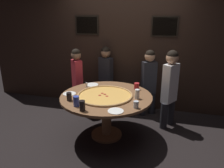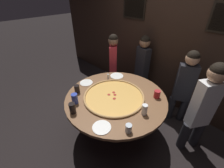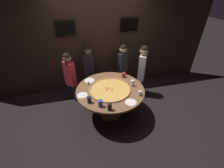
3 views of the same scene
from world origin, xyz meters
TOP-DOWN VIEW (x-y plane):
  - ground_plane at (0.00, 0.00)m, footprint 24.00×24.00m
  - back_wall at (0.00, 1.34)m, footprint 6.40×0.08m
  - dining_table at (0.00, 0.00)m, footprint 1.48×1.48m
  - giant_pizza at (-0.01, -0.03)m, footprint 0.90×0.90m
  - drink_cup_by_shaker at (-0.30, -0.51)m, footprint 0.09×0.09m
  - drink_cup_far_right at (-0.15, -0.63)m, footprint 0.08×0.08m
  - drink_cup_far_left at (0.43, 0.41)m, footprint 0.09×0.09m
  - drink_cup_beside_pizza at (0.50, 0.00)m, footprint 0.07×0.07m
  - drink_cup_front_edge at (-0.48, -0.35)m, footprint 0.08×0.08m
  - drink_cup_near_left at (0.54, -0.35)m, footprint 0.07×0.07m
  - white_plate_beside_cup at (0.29, -0.53)m, footprint 0.22×0.22m
  - white_plate_far_back at (-0.61, -0.09)m, footprint 0.21×0.21m
  - white_plate_right_side at (-0.40, 0.44)m, footprint 0.24×0.24m
  - condiment_shaker at (-0.44, 0.26)m, footprint 0.04×0.04m
  - diner_far_right at (-0.85, 0.79)m, footprint 0.32×0.33m
  - diner_side_left at (0.58, 1.01)m, footprint 0.35×0.27m
  - diner_side_right at (0.99, 0.61)m, footprint 0.30×0.37m
  - diner_centre_back at (-0.34, 1.11)m, footprint 0.36×0.22m

SIDE VIEW (x-z plane):
  - ground_plane at x=0.00m, z-range 0.00..0.00m
  - dining_table at x=0.00m, z-range 0.23..0.97m
  - white_plate_beside_cup at x=0.29m, z-range 0.74..0.75m
  - white_plate_far_back at x=-0.61m, z-range 0.74..0.75m
  - white_plate_right_side at x=-0.40m, z-range 0.74..0.75m
  - giant_pizza at x=-0.01m, z-range 0.74..0.77m
  - diner_far_right at x=-0.85m, z-range 0.09..1.42m
  - diner_side_left at x=0.58m, z-range 0.09..1.43m
  - diner_centre_back at x=-0.34m, z-range 0.09..1.44m
  - condiment_shaker at x=-0.44m, z-range 0.74..0.84m
  - drink_cup_near_left at x=0.54m, z-range 0.74..0.84m
  - drink_cup_far_left at x=0.43m, z-range 0.74..0.85m
  - drink_cup_front_edge at x=-0.48m, z-range 0.74..0.87m
  - diner_side_right at x=0.99m, z-range 0.10..1.51m
  - drink_cup_by_shaker at x=-0.30m, z-range 0.74..0.89m
  - drink_cup_far_right at x=-0.15m, z-range 0.74..0.89m
  - drink_cup_beside_pizza at x=0.50m, z-range 0.74..0.89m
  - back_wall at x=0.00m, z-range 0.00..2.60m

